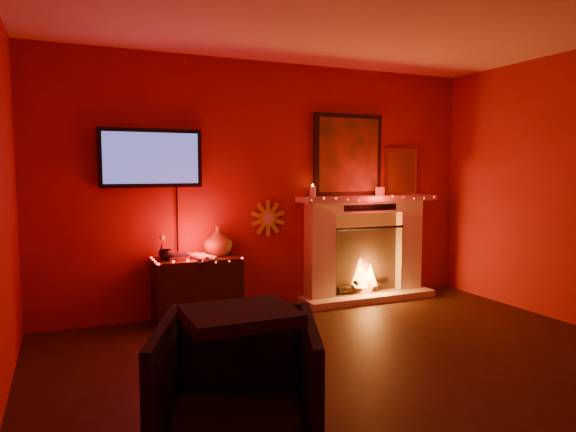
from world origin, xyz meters
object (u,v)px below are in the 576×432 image
object	(u,v)px
console_table	(199,284)
armchair	(238,390)
fireplace	(364,238)
tv	(151,158)
sunburst_clock	(268,218)

from	to	relation	value
console_table	armchair	world-z (taller)	console_table
fireplace	tv	bearing A→B (deg)	178.50
fireplace	console_table	world-z (taller)	fireplace
armchair	fireplace	bearing A→B (deg)	68.44
tv	armchair	world-z (taller)	tv
tv	fireplace	bearing A→B (deg)	-1.50
tv	armchair	size ratio (longest dim) A/B	1.47
fireplace	sunburst_clock	distance (m)	1.23
sunburst_clock	console_table	bearing A→B (deg)	-165.58
sunburst_clock	armchair	world-z (taller)	sunburst_clock
fireplace	armchair	size ratio (longest dim) A/B	2.58
fireplace	tv	distance (m)	2.61
fireplace	console_table	distance (m)	2.06
console_table	armchair	xyz separation A→B (m)	(-0.42, -2.55, 0.00)
console_table	fireplace	bearing A→B (deg)	3.50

